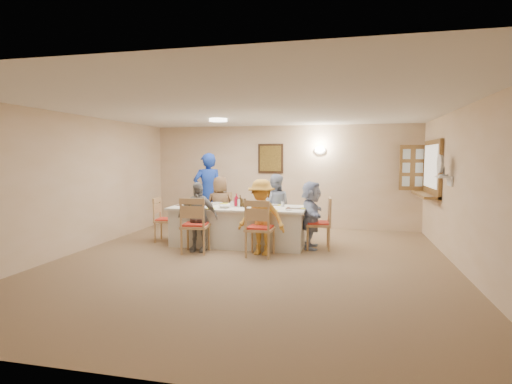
% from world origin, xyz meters
% --- Properties ---
extents(ground, '(7.00, 7.00, 0.00)m').
position_xyz_m(ground, '(0.00, 0.00, 0.00)').
color(ground, brown).
extents(room_walls, '(7.00, 7.00, 7.00)m').
position_xyz_m(room_walls, '(0.00, 0.00, 1.51)').
color(room_walls, '#D8B789').
rests_on(room_walls, ground).
extents(wall_picture, '(0.62, 0.05, 0.72)m').
position_xyz_m(wall_picture, '(-0.30, 3.46, 1.70)').
color(wall_picture, black).
rests_on(wall_picture, room_walls).
extents(wall_sconce, '(0.26, 0.09, 0.18)m').
position_xyz_m(wall_sconce, '(0.90, 3.44, 1.90)').
color(wall_sconce, white).
rests_on(wall_sconce, room_walls).
extents(ceiling_light, '(0.36, 0.36, 0.05)m').
position_xyz_m(ceiling_light, '(-1.00, 1.50, 2.47)').
color(ceiling_light, white).
rests_on(ceiling_light, room_walls).
extents(serving_hatch, '(0.06, 1.50, 1.15)m').
position_xyz_m(serving_hatch, '(3.21, 2.40, 1.50)').
color(serving_hatch, olive).
rests_on(serving_hatch, room_walls).
extents(hatch_sill, '(0.30, 1.50, 0.05)m').
position_xyz_m(hatch_sill, '(3.09, 2.40, 0.97)').
color(hatch_sill, olive).
rests_on(hatch_sill, room_walls).
extents(shutter_door, '(0.55, 0.04, 1.00)m').
position_xyz_m(shutter_door, '(2.95, 3.16, 1.50)').
color(shutter_door, olive).
rests_on(shutter_door, room_walls).
extents(fan_shelf, '(0.22, 0.36, 0.03)m').
position_xyz_m(fan_shelf, '(3.13, 1.05, 1.40)').
color(fan_shelf, white).
rests_on(fan_shelf, room_walls).
extents(desk_fan, '(0.30, 0.30, 0.28)m').
position_xyz_m(desk_fan, '(3.10, 1.05, 1.55)').
color(desk_fan, '#A5A5A8').
rests_on(desk_fan, fan_shelf).
extents(dining_table, '(2.65, 1.12, 0.76)m').
position_xyz_m(dining_table, '(-0.53, 1.32, 0.38)').
color(dining_table, white).
rests_on(dining_table, ground).
extents(chair_back_left, '(0.54, 0.54, 0.96)m').
position_xyz_m(chair_back_left, '(-1.13, 2.12, 0.48)').
color(chair_back_left, tan).
rests_on(chair_back_left, ground).
extents(chair_back_right, '(0.46, 0.46, 0.92)m').
position_xyz_m(chair_back_right, '(0.07, 2.12, 0.46)').
color(chair_back_right, tan).
rests_on(chair_back_right, ground).
extents(chair_front_left, '(0.55, 0.55, 1.03)m').
position_xyz_m(chair_front_left, '(-1.13, 0.52, 0.51)').
color(chair_front_left, tan).
rests_on(chair_front_left, ground).
extents(chair_front_right, '(0.51, 0.51, 1.01)m').
position_xyz_m(chair_front_right, '(0.07, 0.52, 0.51)').
color(chair_front_right, tan).
rests_on(chair_front_right, ground).
extents(chair_left_end, '(0.47, 0.47, 0.91)m').
position_xyz_m(chair_left_end, '(-2.08, 1.32, 0.45)').
color(chair_left_end, tan).
rests_on(chair_left_end, ground).
extents(chair_right_end, '(0.52, 0.52, 0.99)m').
position_xyz_m(chair_right_end, '(1.02, 1.32, 0.49)').
color(chair_right_end, tan).
rests_on(chair_right_end, ground).
extents(diner_back_left, '(0.80, 0.66, 1.33)m').
position_xyz_m(diner_back_left, '(-1.13, 2.00, 0.66)').
color(diner_back_left, brown).
rests_on(diner_back_left, ground).
extents(diner_back_right, '(0.74, 0.62, 1.38)m').
position_xyz_m(diner_back_right, '(0.07, 2.00, 0.69)').
color(diner_back_right, '#95A1BA').
rests_on(diner_back_right, ground).
extents(diner_front_left, '(0.77, 0.37, 1.28)m').
position_xyz_m(diner_front_left, '(-1.13, 0.64, 0.64)').
color(diner_front_left, gray).
rests_on(diner_front_left, ground).
extents(diner_front_right, '(1.01, 0.74, 1.34)m').
position_xyz_m(diner_front_right, '(0.07, 0.64, 0.67)').
color(diner_front_right, gold).
rests_on(diner_front_right, ground).
extents(diner_right_end, '(1.23, 0.52, 1.28)m').
position_xyz_m(diner_right_end, '(0.89, 1.32, 0.64)').
color(diner_right_end, '#A4B3D5').
rests_on(diner_right_end, ground).
extents(caregiver, '(1.04, 1.01, 1.83)m').
position_xyz_m(caregiver, '(-1.58, 2.47, 0.91)').
color(caregiver, '#17349B').
rests_on(caregiver, ground).
extents(placemat_fl, '(0.37, 0.28, 0.01)m').
position_xyz_m(placemat_fl, '(-1.13, 0.90, 0.76)').
color(placemat_fl, '#472B19').
rests_on(placemat_fl, dining_table).
extents(plate_fl, '(0.26, 0.26, 0.02)m').
position_xyz_m(plate_fl, '(-1.13, 0.90, 0.77)').
color(plate_fl, white).
rests_on(plate_fl, dining_table).
extents(napkin_fl, '(0.14, 0.14, 0.01)m').
position_xyz_m(napkin_fl, '(-0.95, 0.85, 0.77)').
color(napkin_fl, yellow).
rests_on(napkin_fl, dining_table).
extents(placemat_fr, '(0.35, 0.26, 0.01)m').
position_xyz_m(placemat_fr, '(0.07, 0.90, 0.76)').
color(placemat_fr, '#472B19').
rests_on(placemat_fr, dining_table).
extents(plate_fr, '(0.25, 0.25, 0.02)m').
position_xyz_m(plate_fr, '(0.07, 0.90, 0.77)').
color(plate_fr, white).
rests_on(plate_fr, dining_table).
extents(napkin_fr, '(0.15, 0.15, 0.01)m').
position_xyz_m(napkin_fr, '(0.25, 0.85, 0.77)').
color(napkin_fr, yellow).
rests_on(napkin_fr, dining_table).
extents(placemat_bl, '(0.33, 0.25, 0.01)m').
position_xyz_m(placemat_bl, '(-1.13, 1.74, 0.76)').
color(placemat_bl, '#472B19').
rests_on(placemat_bl, dining_table).
extents(plate_bl, '(0.25, 0.25, 0.02)m').
position_xyz_m(plate_bl, '(-1.13, 1.74, 0.77)').
color(plate_bl, white).
rests_on(plate_bl, dining_table).
extents(napkin_bl, '(0.15, 0.15, 0.01)m').
position_xyz_m(napkin_bl, '(-0.95, 1.69, 0.77)').
color(napkin_bl, yellow).
rests_on(napkin_bl, dining_table).
extents(placemat_br, '(0.33, 0.24, 0.01)m').
position_xyz_m(placemat_br, '(0.07, 1.74, 0.76)').
color(placemat_br, '#472B19').
rests_on(placemat_br, dining_table).
extents(plate_br, '(0.23, 0.23, 0.01)m').
position_xyz_m(plate_br, '(0.07, 1.74, 0.77)').
color(plate_br, white).
rests_on(plate_br, dining_table).
extents(napkin_br, '(0.14, 0.14, 0.01)m').
position_xyz_m(napkin_br, '(0.25, 1.69, 0.77)').
color(napkin_br, yellow).
rests_on(napkin_br, dining_table).
extents(placemat_le, '(0.36, 0.27, 0.01)m').
position_xyz_m(placemat_le, '(-1.63, 1.32, 0.76)').
color(placemat_le, '#472B19').
rests_on(placemat_le, dining_table).
extents(plate_le, '(0.24, 0.24, 0.01)m').
position_xyz_m(plate_le, '(-1.63, 1.32, 0.77)').
color(plate_le, white).
rests_on(plate_le, dining_table).
extents(napkin_le, '(0.15, 0.15, 0.01)m').
position_xyz_m(napkin_le, '(-1.45, 1.27, 0.77)').
color(napkin_le, yellow).
rests_on(napkin_le, dining_table).
extents(placemat_re, '(0.35, 0.26, 0.01)m').
position_xyz_m(placemat_re, '(0.59, 1.32, 0.76)').
color(placemat_re, '#472B19').
rests_on(placemat_re, dining_table).
extents(plate_re, '(0.22, 0.22, 0.01)m').
position_xyz_m(plate_re, '(0.59, 1.32, 0.77)').
color(plate_re, white).
rests_on(plate_re, dining_table).
extents(napkin_re, '(0.14, 0.14, 0.01)m').
position_xyz_m(napkin_re, '(0.77, 1.27, 0.77)').
color(napkin_re, yellow).
rests_on(napkin_re, dining_table).
extents(teacup_a, '(0.17, 0.17, 0.08)m').
position_xyz_m(teacup_a, '(-1.34, 0.99, 0.80)').
color(teacup_a, white).
rests_on(teacup_a, dining_table).
extents(teacup_b, '(0.10, 0.10, 0.09)m').
position_xyz_m(teacup_b, '(-0.11, 1.82, 0.80)').
color(teacup_b, white).
rests_on(teacup_b, dining_table).
extents(bowl_a, '(0.28, 0.28, 0.06)m').
position_xyz_m(bowl_a, '(-0.74, 1.09, 0.79)').
color(bowl_a, white).
rests_on(bowl_a, dining_table).
extents(bowl_b, '(0.20, 0.20, 0.06)m').
position_xyz_m(bowl_b, '(-0.22, 1.57, 0.79)').
color(bowl_b, white).
rests_on(bowl_b, dining_table).
extents(condiment_ketchup, '(0.15, 0.15, 0.25)m').
position_xyz_m(condiment_ketchup, '(-0.59, 1.36, 0.89)').
color(condiment_ketchup, '#A70E27').
rests_on(condiment_ketchup, dining_table).
extents(condiment_brown, '(0.12, 0.13, 0.22)m').
position_xyz_m(condiment_brown, '(-0.51, 1.36, 0.87)').
color(condiment_brown, '#3C2A10').
rests_on(condiment_brown, dining_table).
extents(condiment_malt, '(0.19, 0.19, 0.17)m').
position_xyz_m(condiment_malt, '(-0.39, 1.29, 0.84)').
color(condiment_malt, '#3C2A10').
rests_on(condiment_malt, dining_table).
extents(drinking_glass, '(0.06, 0.06, 0.09)m').
position_xyz_m(drinking_glass, '(-0.68, 1.37, 0.82)').
color(drinking_glass, silver).
rests_on(drinking_glass, dining_table).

